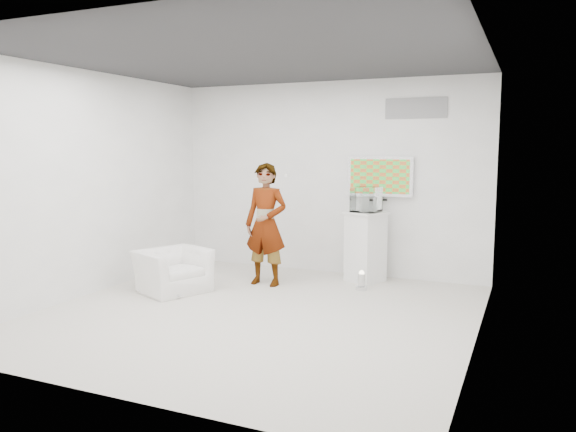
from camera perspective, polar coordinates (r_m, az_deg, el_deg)
The scene contains 10 objects.
room at distance 6.58m, azimuth -3.23°, elevation 2.76°, with size 5.01×5.01×3.00m.
tv at distance 8.58m, azimuth 9.35°, elevation 4.01°, with size 1.00×0.08×0.60m, color silver.
logo_decal at distance 8.51m, azimuth 12.87°, elevation 10.64°, with size 0.90×0.02×0.30m, color gray.
person at distance 8.07m, azimuth -2.25°, elevation -0.86°, with size 0.64×0.42×1.76m, color white.
armchair at distance 7.94m, azimuth -11.64°, elevation -5.46°, with size 0.90×0.79×0.58m, color white.
pedestal at distance 8.40m, azimuth 7.87°, elevation -3.10°, with size 0.51×0.51×1.04m, color white.
floor_uplight at distance 7.95m, azimuth 7.48°, elevation -6.54°, with size 0.17×0.17×0.26m, color silver.
vitrine at distance 8.31m, azimuth 7.96°, elevation 1.69°, with size 0.37×0.37×0.37m, color white.
console at distance 8.31m, azimuth 7.95°, elevation 1.16°, with size 0.05×0.16×0.22m, color white.
wii_remote at distance 8.03m, azimuth -0.19°, elevation 4.15°, with size 0.03×0.12×0.03m, color white.
Camera 1 is at (2.96, -5.85, 1.99)m, focal length 35.00 mm.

